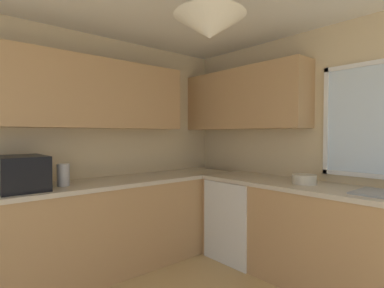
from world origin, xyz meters
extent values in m
cube|color=beige|center=(0.00, 1.72, 1.23)|extent=(3.80, 0.06, 2.45)
cube|color=beige|center=(-1.87, 0.00, 1.23)|extent=(0.06, 3.50, 2.45)
cube|color=white|center=(-0.07, 1.68, 1.52)|extent=(0.04, 0.04, 1.04)
cube|color=tan|center=(-1.68, -0.20, 1.80)|extent=(0.32, 2.37, 0.70)
cube|color=tan|center=(-1.02, 1.53, 1.80)|extent=(1.64, 0.32, 0.70)
cone|color=silver|center=(0.00, 0.00, 2.03)|extent=(0.44, 0.44, 0.14)
cube|color=tan|center=(-1.53, 0.00, 0.44)|extent=(0.62, 3.08, 0.88)
cube|color=beige|center=(-1.53, 0.00, 0.90)|extent=(0.65, 3.11, 0.04)
cube|color=tan|center=(0.21, 1.38, 0.44)|extent=(2.86, 0.62, 0.88)
cube|color=beige|center=(0.21, 1.38, 0.90)|extent=(2.89, 0.65, 0.04)
cube|color=white|center=(-0.87, 1.35, 0.44)|extent=(0.60, 0.60, 0.87)
cube|color=black|center=(-1.53, -0.72, 1.06)|extent=(0.48, 0.36, 0.29)
cylinder|color=#B7B7BC|center=(-1.51, -0.38, 1.02)|extent=(0.11, 0.11, 0.20)
cylinder|color=beige|center=(-0.14, 1.38, 0.96)|extent=(0.22, 0.22, 0.09)
camera|label=1|loc=(1.32, -1.28, 1.39)|focal=28.21mm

